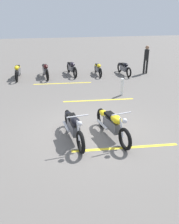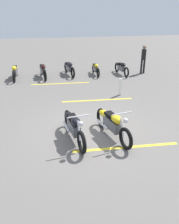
# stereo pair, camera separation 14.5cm
# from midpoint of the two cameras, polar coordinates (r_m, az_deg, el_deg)

# --- Properties ---
(ground_plane) EXTENTS (60.00, 60.00, 0.00)m
(ground_plane) POSITION_cam_midpoint_polar(r_m,az_deg,el_deg) (7.92, 0.68, -4.62)
(ground_plane) COLOR #66605B
(motorcycle_bright_foreground) EXTENTS (2.21, 0.74, 1.04)m
(motorcycle_bright_foreground) POSITION_cam_midpoint_polar(r_m,az_deg,el_deg) (7.43, 5.96, -2.73)
(motorcycle_bright_foreground) COLOR black
(motorcycle_bright_foreground) RESTS_ON ground
(motorcycle_dark_foreground) EXTENTS (2.23, 0.64, 1.04)m
(motorcycle_dark_foreground) POSITION_cam_midpoint_polar(r_m,az_deg,el_deg) (7.27, -3.45, -3.29)
(motorcycle_dark_foreground) COLOR black
(motorcycle_dark_foreground) RESTS_ON ground
(motorcycle_row_far_left) EXTENTS (2.04, 0.34, 0.77)m
(motorcycle_row_far_left) POSITION_cam_midpoint_polar(r_m,az_deg,el_deg) (15.19, 8.61, 10.62)
(motorcycle_row_far_left) COLOR black
(motorcycle_row_far_left) RESTS_ON ground
(motorcycle_row_left) EXTENTS (1.92, 0.25, 0.72)m
(motorcycle_row_left) POSITION_cam_midpoint_polar(r_m,az_deg,el_deg) (14.96, 2.35, 10.57)
(motorcycle_row_left) COLOR black
(motorcycle_row_left) RESTS_ON ground
(motorcycle_row_center) EXTENTS (2.21, 0.43, 0.83)m
(motorcycle_row_center) POSITION_cam_midpoint_polar(r_m,az_deg,el_deg) (14.96, -4.14, 10.76)
(motorcycle_row_center) COLOR black
(motorcycle_row_center) RESTS_ON ground
(motorcycle_row_right) EXTENTS (2.21, 0.40, 0.83)m
(motorcycle_row_right) POSITION_cam_midpoint_polar(r_m,az_deg,el_deg) (14.57, -10.43, 10.09)
(motorcycle_row_right) COLOR black
(motorcycle_row_right) RESTS_ON ground
(motorcycle_row_far_right) EXTENTS (2.17, 0.28, 0.82)m
(motorcycle_row_far_right) POSITION_cam_midpoint_polar(r_m,az_deg,el_deg) (14.71, -16.82, 9.57)
(motorcycle_row_far_right) COLOR black
(motorcycle_row_far_right) RESTS_ON ground
(bystander_near_row) EXTENTS (0.23, 0.29, 1.76)m
(bystander_near_row) POSITION_cam_midpoint_polar(r_m,az_deg,el_deg) (15.56, 13.92, 12.62)
(bystander_near_row) COLOR black
(bystander_near_row) RESTS_ON ground
(bollard_post) EXTENTS (0.14, 0.14, 0.81)m
(bollard_post) POSITION_cam_midpoint_polar(r_m,az_deg,el_deg) (11.25, 8.32, 6.04)
(bollard_post) COLOR white
(bollard_post) RESTS_ON ground
(parking_stripe_near) EXTENTS (0.35, 3.20, 0.01)m
(parking_stripe_near) POSITION_cam_midpoint_polar(r_m,az_deg,el_deg) (7.09, 9.32, -8.57)
(parking_stripe_near) COLOR yellow
(parking_stripe_near) RESTS_ON ground
(parking_stripe_mid) EXTENTS (0.35, 3.20, 0.01)m
(parking_stripe_mid) POSITION_cam_midpoint_polar(r_m,az_deg,el_deg) (10.61, 2.64, 2.89)
(parking_stripe_mid) COLOR yellow
(parking_stripe_mid) RESTS_ON ground
(parking_stripe_far) EXTENTS (0.35, 3.20, 0.01)m
(parking_stripe_far) POSITION_cam_midpoint_polar(r_m,az_deg,el_deg) (13.22, -6.23, 6.95)
(parking_stripe_far) COLOR yellow
(parking_stripe_far) RESTS_ON ground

